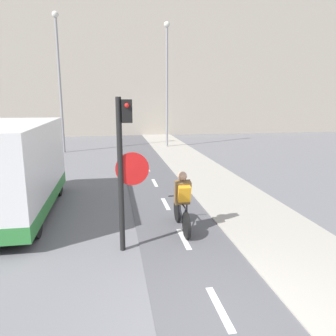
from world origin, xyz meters
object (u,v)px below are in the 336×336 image
Objects in this scene: street_lamp_far at (59,70)px; street_lamp_sidewalk at (167,74)px; traffic_light_pole at (124,158)px; van at (9,171)px; cyclist_near at (182,203)px.

street_lamp_far is 1.01× the size of street_lamp_sidewalk.
van is at bearing 138.40° from traffic_light_pole.
street_lamp_far is 13.72m from cyclist_near.
traffic_light_pole is 13.80m from street_lamp_far.
street_lamp_sidewalk is at bearing 61.96° from van.
van is (-4.29, 1.82, 0.51)m from cyclist_near.
street_lamp_sidewalk is at bearing 77.17° from traffic_light_pole.
street_lamp_far is at bearing -170.69° from street_lamp_sidewalk.
traffic_light_pole reaches higher than cyclist_near.
street_lamp_sidewalk is 14.11m from cyclist_near.
street_lamp_sidewalk reaches higher than van.
street_lamp_far is at bearing 102.79° from traffic_light_pole.
traffic_light_pole is at bearing -41.60° from van.
van is at bearing 156.98° from cyclist_near.
cyclist_near is (1.35, 0.79, -1.24)m from traffic_light_pole.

